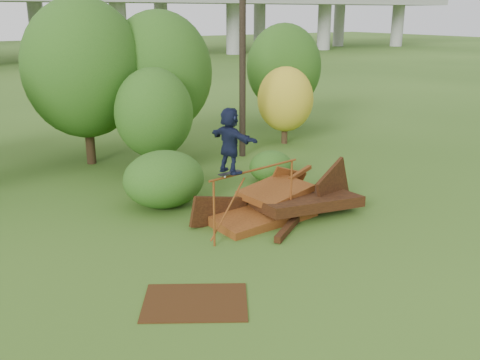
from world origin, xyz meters
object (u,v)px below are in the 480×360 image
scrap_pile (282,203)px  flat_plate (195,302)px  utility_pole (243,52)px  skater (230,140)px

scrap_pile → flat_plate: bearing=-146.5°
flat_plate → utility_pole: 13.49m
scrap_pile → skater: bearing=-161.6°
scrap_pile → utility_pole: utility_pole is taller
scrap_pile → utility_pole: (2.93, 6.73, 4.16)m
skater → flat_plate: (-2.46, -2.44, -2.87)m
scrap_pile → flat_plate: scrap_pile is taller
skater → utility_pole: utility_pole is taller
scrap_pile → skater: (-2.46, -0.82, 2.51)m
scrap_pile → utility_pole: bearing=66.5°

